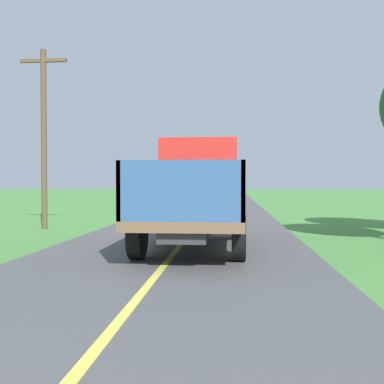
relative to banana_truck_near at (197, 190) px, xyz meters
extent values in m
cube|color=#2D2D30|center=(0.01, -0.88, -0.79)|extent=(0.90, 5.51, 0.24)
cube|color=brown|center=(0.01, -0.88, -0.59)|extent=(2.30, 5.80, 0.20)
cube|color=red|center=(0.01, 1.07, 0.46)|extent=(2.10, 1.90, 1.90)
cube|color=black|center=(0.01, 2.03, 0.79)|extent=(1.79, 0.02, 0.76)
cube|color=#2D517F|center=(-1.10, -1.85, 0.06)|extent=(0.08, 3.85, 1.10)
cube|color=#2D517F|center=(1.12, -1.85, 0.06)|extent=(0.08, 3.85, 1.10)
cube|color=#2D517F|center=(0.01, -3.74, 0.06)|extent=(2.30, 0.08, 1.10)
cube|color=#2D517F|center=(0.01, 0.03, 0.06)|extent=(2.30, 0.08, 1.10)
cylinder|color=black|center=(-1.04, 0.92, -0.89)|extent=(0.28, 1.00, 1.00)
cylinder|color=black|center=(1.06, 0.92, -0.89)|extent=(0.28, 1.00, 1.00)
cylinder|color=black|center=(-1.04, -2.47, -0.89)|extent=(0.28, 1.00, 1.00)
cylinder|color=black|center=(1.06, -2.47, -0.89)|extent=(0.28, 1.00, 1.00)
ellipsoid|color=#89B137|center=(0.36, -0.46, 0.32)|extent=(0.59, 0.58, 0.49)
ellipsoid|color=#7ABA2D|center=(-0.38, -1.43, -0.35)|extent=(0.43, 0.54, 0.43)
ellipsoid|color=#8CB035|center=(0.17, -3.05, -0.01)|extent=(0.44, 0.41, 0.42)
ellipsoid|color=#87BB20|center=(-0.06, -0.85, -0.34)|extent=(0.44, 0.48, 0.41)
ellipsoid|color=#83AC26|center=(0.12, -1.87, -0.32)|extent=(0.46, 0.52, 0.50)
ellipsoid|color=#85C22E|center=(-0.73, -3.26, -0.01)|extent=(0.52, 0.52, 0.50)
ellipsoid|color=#82C22D|center=(-0.58, -3.08, -0.03)|extent=(0.50, 0.59, 0.47)
ellipsoid|color=#8EB231|center=(-0.12, -1.77, -0.02)|extent=(0.58, 0.61, 0.38)
ellipsoid|color=#88B135|center=(0.22, -1.11, 0.02)|extent=(0.41, 0.51, 0.43)
cube|color=#2D2D30|center=(-0.20, 12.91, -0.79)|extent=(0.90, 5.51, 0.24)
cube|color=brown|center=(-0.20, 12.91, -0.59)|extent=(2.30, 5.80, 0.20)
cube|color=silver|center=(-0.20, 14.86, 0.46)|extent=(2.10, 1.90, 1.90)
cube|color=black|center=(-0.20, 15.81, 0.79)|extent=(1.78, 0.02, 0.76)
cube|color=brown|center=(-1.31, 11.93, 0.06)|extent=(0.08, 3.85, 1.10)
cube|color=brown|center=(0.91, 11.93, 0.06)|extent=(0.08, 3.85, 1.10)
cube|color=brown|center=(-0.20, 10.05, 0.06)|extent=(2.30, 0.08, 1.10)
cube|color=brown|center=(-0.20, 13.82, 0.06)|extent=(2.30, 0.08, 1.10)
cylinder|color=black|center=(-1.25, 14.71, -0.89)|extent=(0.28, 1.00, 1.00)
cylinder|color=black|center=(0.85, 14.71, -0.89)|extent=(0.28, 1.00, 1.00)
cylinder|color=black|center=(-1.25, 11.31, -0.89)|extent=(0.28, 1.00, 1.00)
cylinder|color=black|center=(0.85, 11.31, -0.89)|extent=(0.28, 1.00, 1.00)
ellipsoid|color=#7EB92E|center=(-0.94, 13.26, -0.01)|extent=(0.57, 0.53, 0.50)
ellipsoid|color=#79BC22|center=(-0.23, 11.45, 0.02)|extent=(0.54, 0.57, 0.51)
ellipsoid|color=#7EBA21|center=(0.18, 12.26, -0.31)|extent=(0.55, 0.56, 0.42)
ellipsoid|color=#85B92D|center=(-0.81, 13.15, 0.36)|extent=(0.58, 0.60, 0.52)
ellipsoid|color=#8EAB28|center=(0.32, 11.25, -0.28)|extent=(0.41, 0.48, 0.47)
ellipsoid|color=#87BC38|center=(0.26, 13.53, 0.34)|extent=(0.48, 0.55, 0.45)
ellipsoid|color=#7BB032|center=(-0.35, 13.31, 0.00)|extent=(0.59, 0.56, 0.41)
ellipsoid|color=#8BB134|center=(0.42, 12.51, 0.34)|extent=(0.42, 0.44, 0.45)
ellipsoid|color=#8EAD27|center=(-0.10, 13.26, -0.02)|extent=(0.54, 0.56, 0.40)
cylinder|color=brown|center=(-5.81, 3.78, 1.75)|extent=(0.20, 0.20, 6.44)
cube|color=brown|center=(-5.81, 3.78, 4.57)|extent=(1.72, 0.12, 0.12)
camera|label=1|loc=(0.92, -11.42, 0.22)|focal=40.91mm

